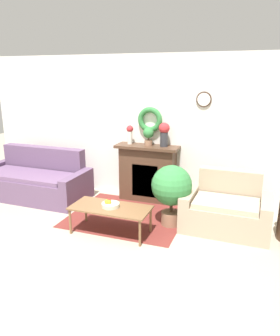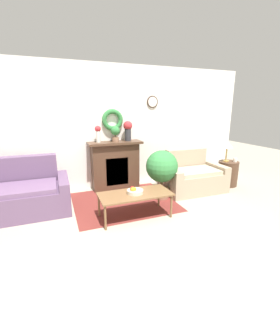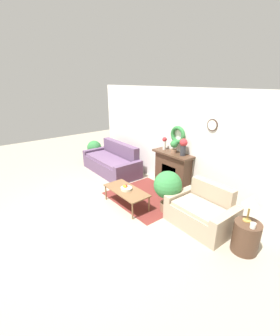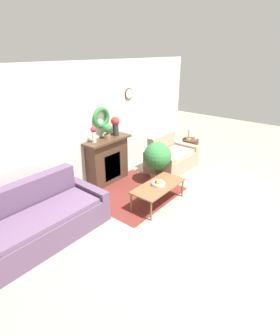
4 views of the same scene
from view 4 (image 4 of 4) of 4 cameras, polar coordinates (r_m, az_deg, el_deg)
ground_plane at (r=5.06m, az=13.23°, el=-11.20°), size 16.00×16.00×0.00m
floor_rug at (r=5.80m, az=-1.53°, el=-5.47°), size 1.90×1.66×0.01m
wall_back at (r=5.97m, az=-9.35°, el=9.16°), size 6.80×0.16×2.70m
fireplace at (r=6.13m, az=-7.06°, el=1.67°), size 1.18×0.41×1.07m
couch_left at (r=4.70m, az=-20.77°, el=-10.55°), size 2.15×0.99×0.94m
loveseat_right at (r=6.90m, az=6.65°, el=2.21°), size 1.33×0.89×0.88m
coffee_table at (r=5.26m, az=4.01°, el=-4.12°), size 1.20×0.56×0.42m
fruit_bowl at (r=5.22m, az=4.00°, el=-3.39°), size 0.27×0.27×0.12m
side_table_by_loveseat at (r=7.67m, az=10.80°, el=4.13°), size 0.46×0.46×0.58m
table_lamp at (r=7.44m, az=10.68°, el=8.95°), size 0.27×0.27×0.48m
mug at (r=7.62m, az=11.90°, el=6.56°), size 0.09×0.09×0.09m
vase_on_mantel_left at (r=5.66m, az=-10.05°, el=7.46°), size 0.13×0.13×0.35m
vase_on_mantel_right at (r=6.09m, az=-5.38°, el=9.38°), size 0.20×0.20×0.44m
potted_plant_on_mantel at (r=5.89m, az=-7.19°, el=8.23°), size 0.20×0.20×0.34m
potted_plant_floor_by_loveseat at (r=6.04m, az=3.80°, el=2.31°), size 0.64×0.64×0.98m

